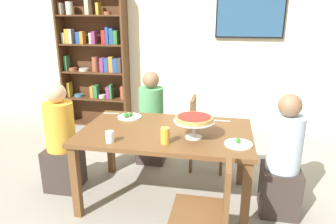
{
  "coord_description": "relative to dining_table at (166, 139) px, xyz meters",
  "views": [
    {
      "loc": [
        0.52,
        -2.65,
        1.79
      ],
      "look_at": [
        0.0,
        0.1,
        0.89
      ],
      "focal_mm": 32.67,
      "sensor_mm": 36.0,
      "label": 1
    }
  ],
  "objects": [
    {
      "name": "salad_plate_far_diner",
      "position": [
        -0.46,
        0.29,
        0.1
      ],
      "size": [
        0.25,
        0.25,
        0.07
      ],
      "color": "white",
      "rests_on": "dining_table"
    },
    {
      "name": "deep_dish_pizza_stand",
      "position": [
        0.28,
        -0.14,
        0.25
      ],
      "size": [
        0.36,
        0.36,
        0.2
      ],
      "color": "silver",
      "rests_on": "dining_table"
    },
    {
      "name": "ground_plane",
      "position": [
        0.0,
        0.0,
        -0.65
      ],
      "size": [
        12.0,
        12.0,
        0.0
      ],
      "primitive_type": "plane",
      "color": "gray"
    },
    {
      "name": "diner_head_west",
      "position": [
        -1.11,
        0.01,
        -0.16
      ],
      "size": [
        0.34,
        0.34,
        1.15
      ],
      "color": "#382D28",
      "rests_on": "ground_plane"
    },
    {
      "name": "dining_table",
      "position": [
        0.0,
        0.0,
        0.0
      ],
      "size": [
        1.6,
        0.98,
        0.74
      ],
      "color": "brown",
      "rests_on": "ground_plane"
    },
    {
      "name": "television",
      "position": [
        0.83,
        2.11,
        1.1
      ],
      "size": [
        0.97,
        0.05,
        0.59
      ],
      "color": "black"
    },
    {
      "name": "beer_glass_amber_tall",
      "position": [
        0.05,
        -0.3,
        0.16
      ],
      "size": [
        0.08,
        0.08,
        0.14
      ],
      "primitive_type": "cylinder",
      "color": "gold",
      "rests_on": "dining_table"
    },
    {
      "name": "water_glass_clear_near",
      "position": [
        -0.42,
        -0.37,
        0.14
      ],
      "size": [
        0.07,
        0.07,
        0.1
      ],
      "primitive_type": "cylinder",
      "color": "white",
      "rests_on": "dining_table"
    },
    {
      "name": "chair_near_right",
      "position": [
        0.47,
        -0.8,
        -0.17
      ],
      "size": [
        0.4,
        0.4,
        0.87
      ],
      "rotation": [
        0.0,
        0.0,
        1.57
      ],
      "color": "brown",
      "rests_on": "ground_plane"
    },
    {
      "name": "rear_partition",
      "position": [
        0.0,
        2.2,
        0.75
      ],
      "size": [
        8.0,
        0.12,
        2.8
      ],
      "primitive_type": "cube",
      "color": "beige",
      "rests_on": "ground_plane"
    },
    {
      "name": "bookshelf",
      "position": [
        -1.57,
        2.01,
        0.47
      ],
      "size": [
        1.1,
        0.3,
        2.21
      ],
      "color": "#4C2D19",
      "rests_on": "ground_plane"
    },
    {
      "name": "diner_head_east",
      "position": [
        1.08,
        -0.02,
        -0.16
      ],
      "size": [
        0.34,
        0.34,
        1.15
      ],
      "rotation": [
        0.0,
        0.0,
        3.14
      ],
      "color": "#382D28",
      "rests_on": "ground_plane"
    },
    {
      "name": "diner_far_left",
      "position": [
        -0.34,
        0.81,
        -0.16
      ],
      "size": [
        0.34,
        0.34,
        1.15
      ],
      "rotation": [
        0.0,
        0.0,
        -1.57
      ],
      "color": "#382D28",
      "rests_on": "ground_plane"
    },
    {
      "name": "cutlery_fork_near",
      "position": [
        0.21,
        0.41,
        0.09
      ],
      "size": [
        0.18,
        0.06,
        0.0
      ],
      "primitive_type": "cube",
      "rotation": [
        0.0,
        0.0,
        3.42
      ],
      "color": "silver",
      "rests_on": "dining_table"
    },
    {
      "name": "salad_plate_near_diner",
      "position": [
        0.66,
        -0.22,
        0.1
      ],
      "size": [
        0.24,
        0.24,
        0.06
      ],
      "color": "white",
      "rests_on": "dining_table"
    },
    {
      "name": "cutlery_knife_near",
      "position": [
        -0.69,
        0.39,
        0.09
      ],
      "size": [
        0.18,
        0.03,
        0.0
      ],
      "primitive_type": "cube",
      "rotation": [
        0.0,
        0.0,
        3.23
      ],
      "color": "silver",
      "rests_on": "dining_table"
    },
    {
      "name": "chair_far_right",
      "position": [
        0.29,
        0.75,
        -0.17
      ],
      "size": [
        0.4,
        0.4,
        0.87
      ],
      "rotation": [
        0.0,
        0.0,
        -1.57
      ],
      "color": "brown",
      "rests_on": "ground_plane"
    },
    {
      "name": "cutlery_fork_far",
      "position": [
        0.51,
        0.37,
        0.09
      ],
      "size": [
        0.18,
        0.02,
        0.0
      ],
      "primitive_type": "cube",
      "rotation": [
        0.0,
        0.0,
        3.11
      ],
      "color": "silver",
      "rests_on": "dining_table"
    }
  ]
}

